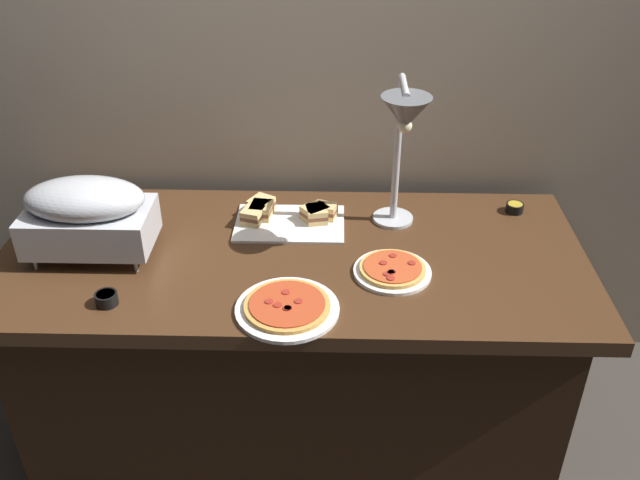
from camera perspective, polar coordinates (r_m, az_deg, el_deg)
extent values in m
plane|color=#38332D|center=(2.70, -2.02, -14.65)|extent=(8.00, 8.00, 0.00)
cube|color=tan|center=(2.47, -1.88, 14.00)|extent=(4.40, 0.04, 2.40)
cube|color=#422816|center=(2.22, -2.37, -1.60)|extent=(1.90, 0.84, 0.05)
cube|color=black|center=(2.46, -2.17, -8.98)|extent=(1.75, 0.74, 0.71)
cylinder|color=#B7BABF|center=(2.30, -22.66, -1.84)|extent=(0.01, 0.01, 0.04)
cylinder|color=#B7BABF|center=(2.19, -15.11, -2.05)|extent=(0.01, 0.01, 0.04)
cylinder|color=#B7BABF|center=(2.44, -21.13, 0.60)|extent=(0.01, 0.01, 0.04)
cylinder|color=#B7BABF|center=(2.34, -13.99, 0.52)|extent=(0.01, 0.01, 0.04)
cube|color=#B7BABF|center=(2.27, -18.63, 1.06)|extent=(0.39, 0.23, 0.12)
ellipsoid|color=#B7BABF|center=(2.22, -19.06, 3.26)|extent=(0.37, 0.22, 0.12)
cylinder|color=#B7BABF|center=(2.40, 6.09, 1.82)|extent=(0.14, 0.14, 0.01)
cylinder|color=#B7BABF|center=(2.28, 6.46, 7.42)|extent=(0.02, 0.02, 0.50)
cylinder|color=#B7BABF|center=(2.10, 7.05, 12.63)|extent=(0.02, 0.18, 0.02)
cone|color=#595B60|center=(2.03, 7.16, 10.46)|extent=(0.15, 0.15, 0.10)
sphere|color=#F9EAB2|center=(2.05, 7.08, 9.42)|extent=(0.04, 0.04, 0.04)
cylinder|color=white|center=(2.12, 6.05, -2.66)|extent=(0.24, 0.24, 0.01)
cylinder|color=gold|center=(2.11, 6.06, -2.39)|extent=(0.20, 0.20, 0.01)
cylinder|color=#B74723|center=(2.11, 6.08, -2.21)|extent=(0.18, 0.18, 0.00)
cylinder|color=maroon|center=(2.05, 5.93, -3.19)|extent=(0.02, 0.02, 0.00)
cylinder|color=maroon|center=(2.13, 7.67, -1.91)|extent=(0.02, 0.02, 0.00)
cylinder|color=maroon|center=(2.07, 5.63, -2.84)|extent=(0.02, 0.02, 0.00)
cylinder|color=maroon|center=(2.08, 6.03, -2.64)|extent=(0.02, 0.02, 0.00)
cylinder|color=maroon|center=(2.08, 5.95, -2.70)|extent=(0.02, 0.02, 0.00)
cylinder|color=maroon|center=(2.15, 6.12, -1.31)|extent=(0.02, 0.02, 0.00)
cylinder|color=maroon|center=(2.12, 5.30, -1.91)|extent=(0.02, 0.02, 0.00)
cylinder|color=white|center=(1.96, -2.74, -5.77)|extent=(0.30, 0.30, 0.01)
cylinder|color=#C68E42|center=(1.95, -2.75, -5.49)|extent=(0.25, 0.25, 0.01)
cylinder|color=#AD3D1E|center=(1.95, -2.76, -5.30)|extent=(0.22, 0.22, 0.00)
cylinder|color=maroon|center=(1.93, -2.75, -5.71)|extent=(0.02, 0.02, 0.00)
cylinder|color=maroon|center=(1.95, -1.80, -5.13)|extent=(0.02, 0.02, 0.00)
cylinder|color=maroon|center=(1.95, -4.27, -5.14)|extent=(0.02, 0.02, 0.00)
cylinder|color=maroon|center=(1.93, -2.68, -5.68)|extent=(0.02, 0.02, 0.00)
cylinder|color=maroon|center=(1.94, -3.56, -5.43)|extent=(0.02, 0.02, 0.00)
cylinder|color=maroon|center=(1.99, -2.75, -4.38)|extent=(0.02, 0.02, 0.00)
cube|color=white|center=(2.36, -2.54, 1.37)|extent=(0.37, 0.25, 0.01)
cube|color=tan|center=(2.37, -0.43, 1.94)|extent=(0.11, 0.11, 0.02)
cube|color=brown|center=(2.36, -0.43, 2.27)|extent=(0.11, 0.11, 0.01)
cube|color=tan|center=(2.35, -0.43, 2.61)|extent=(0.11, 0.11, 0.02)
cube|color=tan|center=(2.36, -0.29, 1.83)|extent=(0.08, 0.09, 0.02)
cube|color=brown|center=(2.35, -0.29, 2.16)|extent=(0.08, 0.09, 0.01)
cube|color=tan|center=(2.34, -0.29, 2.50)|extent=(0.08, 0.09, 0.02)
cube|color=tan|center=(2.36, -5.58, 1.72)|extent=(0.09, 0.09, 0.02)
cube|color=brown|center=(2.35, -5.60, 2.05)|extent=(0.09, 0.09, 0.01)
cube|color=tan|center=(2.35, -5.62, 2.39)|extent=(0.09, 0.09, 0.02)
cube|color=tan|center=(2.42, -4.91, 2.58)|extent=(0.10, 0.11, 0.02)
cube|color=brown|center=(2.41, -4.93, 2.91)|extent=(0.10, 0.11, 0.01)
cube|color=tan|center=(2.41, -4.95, 3.24)|extent=(0.10, 0.11, 0.02)
cube|color=tan|center=(2.38, 0.52, 2.10)|extent=(0.08, 0.07, 0.02)
cube|color=brown|center=(2.37, 0.52, 2.43)|extent=(0.08, 0.07, 0.01)
cube|color=tan|center=(2.36, 0.52, 2.77)|extent=(0.08, 0.07, 0.02)
cube|color=tan|center=(2.39, -4.90, 2.15)|extent=(0.08, 0.09, 0.02)
cube|color=brown|center=(2.38, -4.91, 2.48)|extent=(0.08, 0.09, 0.01)
cube|color=tan|center=(2.37, -4.93, 2.82)|extent=(0.08, 0.09, 0.02)
cylinder|color=black|center=(2.52, 15.92, 2.60)|extent=(0.06, 0.06, 0.03)
cylinder|color=gold|center=(2.52, 15.97, 2.86)|extent=(0.05, 0.05, 0.01)
cylinder|color=black|center=(2.07, -17.37, -4.70)|extent=(0.07, 0.07, 0.04)
cylinder|color=gold|center=(2.06, -17.44, -4.35)|extent=(0.05, 0.05, 0.01)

